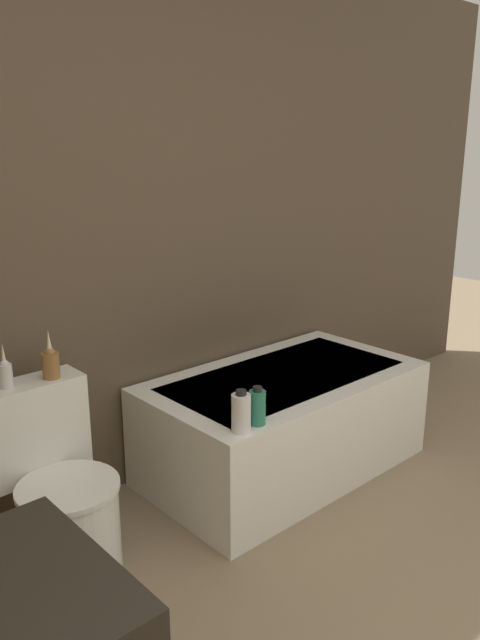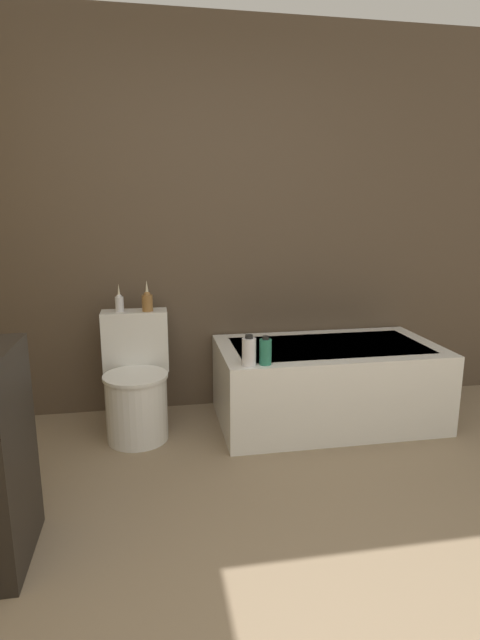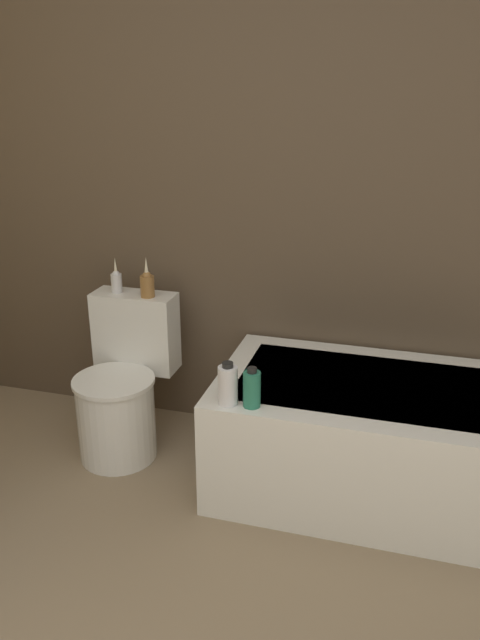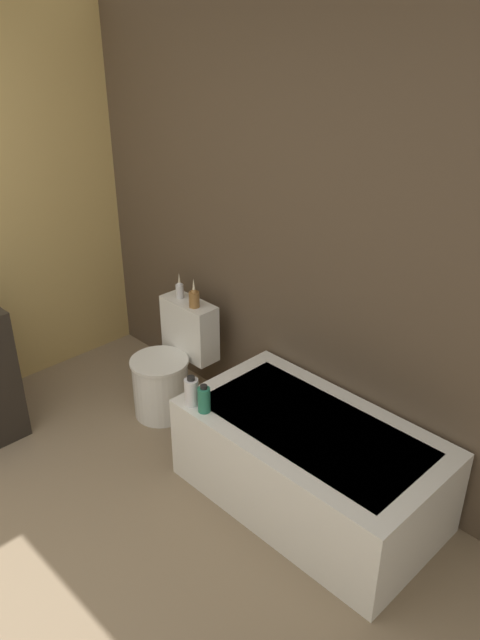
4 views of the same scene
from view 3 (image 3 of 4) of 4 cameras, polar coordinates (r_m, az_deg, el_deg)
wall_back_tiled at (r=3.06m, az=-1.29°, el=12.90°), size 6.40×0.06×2.60m
bathtub at (r=2.85m, az=12.66°, el=-10.51°), size 1.43×0.80×0.52m
toilet at (r=3.12m, az=-10.66°, el=-6.20°), size 0.42×0.55×0.76m
vase_gold at (r=3.13m, az=-11.24°, el=3.56°), size 0.05×0.05×0.18m
vase_silver at (r=3.03m, az=-8.49°, el=3.34°), size 0.07×0.07×0.20m
shampoo_bottle_tall at (r=2.49m, az=-1.12°, el=-5.94°), size 0.08×0.08×0.18m
shampoo_bottle_short at (r=2.47m, az=1.09°, el=-6.29°), size 0.07×0.07×0.17m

